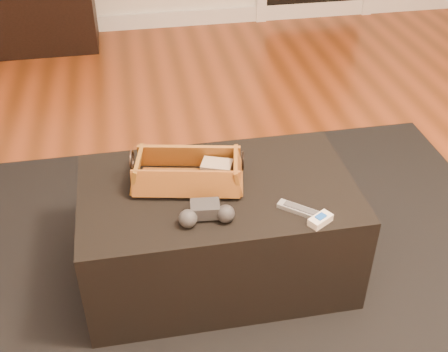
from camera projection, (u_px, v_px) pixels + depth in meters
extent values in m
cube|color=brown|center=(212.00, 275.00, 2.27)|extent=(5.00, 5.50, 0.01)
cube|color=white|center=(155.00, 20.00, 4.41)|extent=(5.00, 0.04, 0.12)
cube|color=black|center=(5.00, 15.00, 3.96)|extent=(1.25, 0.45, 0.49)
cube|color=black|center=(220.00, 279.00, 2.24)|extent=(2.60, 2.00, 0.01)
cube|color=black|center=(218.00, 230.00, 2.15)|extent=(1.00, 0.60, 0.42)
cube|color=black|center=(182.00, 181.00, 2.02)|extent=(0.21, 0.07, 0.02)
cube|color=tan|center=(217.00, 170.00, 2.04)|extent=(0.13, 0.11, 0.06)
cube|color=brown|center=(188.00, 182.00, 2.04)|extent=(0.37, 0.23, 0.01)
cube|color=#965522|center=(189.00, 156.00, 2.08)|extent=(0.38, 0.11, 0.10)
cube|color=#9F5D23|center=(186.00, 184.00, 1.93)|extent=(0.38, 0.11, 0.10)
cube|color=#935321|center=(238.00, 170.00, 2.00)|extent=(0.07, 0.19, 0.10)
cube|color=#8E5C20|center=(137.00, 169.00, 2.01)|extent=(0.07, 0.19, 0.10)
torus|color=black|center=(243.00, 161.00, 1.98)|extent=(0.02, 0.07, 0.07)
torus|color=#342922|center=(132.00, 160.00, 1.98)|extent=(0.02, 0.07, 0.07)
cube|color=#2B2B2D|center=(205.00, 209.00, 1.87)|extent=(0.10, 0.08, 0.05)
sphere|color=#2F2F32|center=(188.00, 219.00, 1.84)|extent=(0.06, 0.06, 0.06)
sphere|color=#28272A|center=(226.00, 214.00, 1.86)|extent=(0.06, 0.06, 0.06)
cube|color=#929598|center=(301.00, 210.00, 1.91)|extent=(0.15, 0.13, 0.02)
cube|color=#3F3E42|center=(301.00, 208.00, 1.90)|extent=(0.11, 0.10, 0.00)
cube|color=white|center=(320.00, 220.00, 1.86)|extent=(0.09, 0.08, 0.03)
cube|color=blue|center=(321.00, 217.00, 1.85)|extent=(0.04, 0.04, 0.01)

